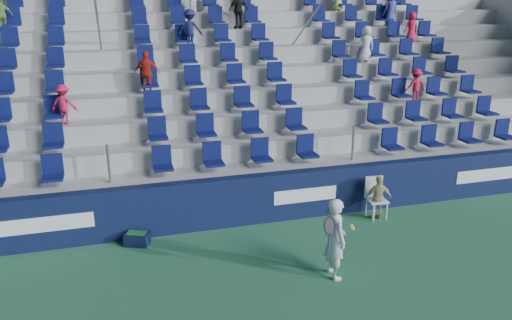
# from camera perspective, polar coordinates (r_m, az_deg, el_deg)

# --- Properties ---
(ground) EXTENTS (70.00, 70.00, 0.00)m
(ground) POSITION_cam_1_polar(r_m,az_deg,el_deg) (9.50, 3.62, -15.11)
(ground) COLOR #2E6D46
(ground) RESTS_ON ground
(sponsor_wall) EXTENTS (24.00, 0.32, 1.20)m
(sponsor_wall) POSITION_cam_1_polar(r_m,az_deg,el_deg) (11.88, -1.38, -4.62)
(sponsor_wall) COLOR #10173B
(sponsor_wall) RESTS_ON ground
(grandstand) EXTENTS (24.00, 8.17, 6.63)m
(grandstand) POSITION_cam_1_polar(r_m,az_deg,el_deg) (16.22, -6.04, 7.22)
(grandstand) COLOR #A7A7A2
(grandstand) RESTS_ON ground
(tennis_player) EXTENTS (0.69, 0.64, 1.63)m
(tennis_player) POSITION_cam_1_polar(r_m,az_deg,el_deg) (9.75, 9.05, -8.83)
(tennis_player) COLOR silver
(tennis_player) RESTS_ON ground
(line_judge_chair) EXTENTS (0.49, 0.50, 1.02)m
(line_judge_chair) POSITION_cam_1_polar(r_m,az_deg,el_deg) (12.60, 13.47, -3.84)
(line_judge_chair) COLOR white
(line_judge_chair) RESTS_ON ground
(line_judge) EXTENTS (0.68, 0.36, 1.11)m
(line_judge) POSITION_cam_1_polar(r_m,az_deg,el_deg) (12.49, 13.80, -4.21)
(line_judge) COLOR tan
(line_judge) RESTS_ON ground
(ball_bin) EXTENTS (0.60, 0.51, 0.29)m
(ball_bin) POSITION_cam_1_polar(r_m,az_deg,el_deg) (11.39, -13.43, -8.67)
(ball_bin) COLOR #0E1435
(ball_bin) RESTS_ON ground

